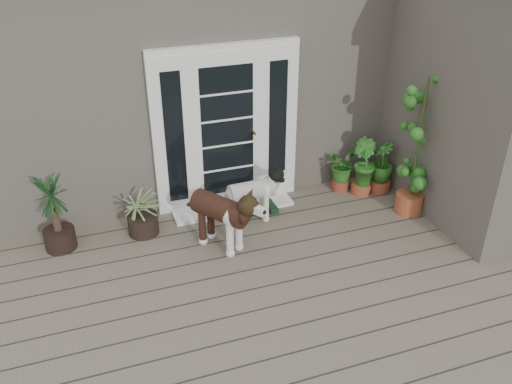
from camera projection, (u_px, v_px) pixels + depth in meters
name	position (u px, v px, depth m)	size (l,w,h in m)	color
deck	(307.00, 303.00, 5.78)	(6.20, 4.60, 0.12)	#6B5B4C
house_main	(201.00, 57.00, 8.53)	(7.40, 4.00, 3.10)	#665E54
house_wing	(491.00, 102.00, 6.78)	(1.60, 2.40, 3.10)	#665E54
door_unit	(227.00, 128.00, 6.97)	(1.90, 0.14, 2.15)	white
door_step	(233.00, 207.00, 7.32)	(1.60, 0.40, 0.05)	white
brindle_dog	(220.00, 219.00, 6.38)	(0.40, 0.92, 0.77)	#3D2116
white_dog	(251.00, 199.00, 6.91)	(0.33, 0.77, 0.64)	white
spider_plant	(142.00, 210.00, 6.66)	(0.62, 0.62, 0.67)	#8FA364
yucca	(54.00, 212.00, 6.30)	(0.69, 0.69, 1.00)	black
herb_a	(341.00, 171.00, 7.65)	(0.45, 0.45, 0.57)	#1B5E1F
herb_b	(362.00, 174.00, 7.55)	(0.39, 0.39, 0.59)	#17511A
herb_c	(381.00, 171.00, 7.62)	(0.39, 0.39, 0.60)	#27601B
sapling	(418.00, 146.00, 6.80)	(0.56, 0.56, 1.90)	#175217
clog_left	(271.00, 206.00, 7.29)	(0.15, 0.32, 0.10)	black
clog_right	(256.00, 209.00, 7.24)	(0.13, 0.28, 0.08)	#153515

